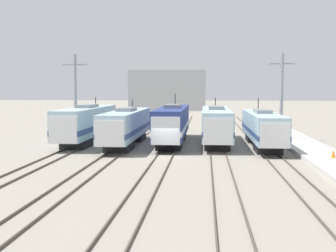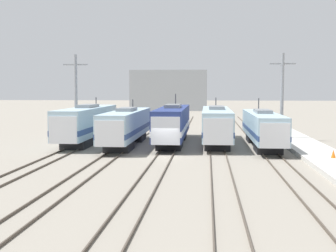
{
  "view_description": "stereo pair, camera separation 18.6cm",
  "coord_description": "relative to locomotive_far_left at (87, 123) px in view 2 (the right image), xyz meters",
  "views": [
    {
      "loc": [
        3.63,
        -41.56,
        6.1
      ],
      "look_at": [
        0.16,
        1.78,
        2.62
      ],
      "focal_mm": 50.0,
      "sensor_mm": 36.0,
      "label": 1
    },
    {
      "loc": [
        3.81,
        -41.54,
        6.1
      ],
      "look_at": [
        0.16,
        1.78,
        2.62
      ],
      "focal_mm": 50.0,
      "sensor_mm": 36.0,
      "label": 2
    }
  ],
  "objects": [
    {
      "name": "ground_plane",
      "position": [
        9.63,
        -9.59,
        -2.23
      ],
      "size": [
        400.0,
        400.0,
        0.0
      ],
      "primitive_type": "plane",
      "color": "gray"
    },
    {
      "name": "rail_pair_far_left",
      "position": [
        0.0,
        -9.59,
        -2.15
      ],
      "size": [
        1.5,
        120.0,
        0.15
      ],
      "color": "#4C4238",
      "rests_on": "ground_plane"
    },
    {
      "name": "rail_pair_center_left",
      "position": [
        4.81,
        -9.59,
        -2.15
      ],
      "size": [
        1.51,
        120.0,
        0.15
      ],
      "color": "#4C4238",
      "rests_on": "ground_plane"
    },
    {
      "name": "rail_pair_center",
      "position": [
        9.63,
        -9.59,
        -2.15
      ],
      "size": [
        1.51,
        120.0,
        0.15
      ],
      "color": "#4C4238",
      "rests_on": "ground_plane"
    },
    {
      "name": "rail_pair_center_right",
      "position": [
        14.44,
        -9.59,
        -2.15
      ],
      "size": [
        1.51,
        120.0,
        0.15
      ],
      "color": "#4C4238",
      "rests_on": "ground_plane"
    },
    {
      "name": "rail_pair_far_right",
      "position": [
        19.26,
        -9.59,
        -2.15
      ],
      "size": [
        1.5,
        120.0,
        0.15
      ],
      "color": "#4C4238",
      "rests_on": "ground_plane"
    },
    {
      "name": "locomotive_far_left",
      "position": [
        0.0,
        0.0,
        0.0
      ],
      "size": [
        2.96,
        18.42,
        5.07
      ],
      "color": "#232326",
      "rests_on": "ground_plane"
    },
    {
      "name": "locomotive_center_left",
      "position": [
        4.81,
        -1.95,
        -0.13
      ],
      "size": [
        2.92,
        18.35,
        4.85
      ],
      "color": "#232326",
      "rests_on": "ground_plane"
    },
    {
      "name": "locomotive_center",
      "position": [
        9.63,
        0.22,
        0.01
      ],
      "size": [
        2.95,
        19.17,
        5.49
      ],
      "color": "black",
      "rests_on": "ground_plane"
    },
    {
      "name": "locomotive_center_right",
      "position": [
        14.44,
        0.0,
        -0.07
      ],
      "size": [
        3.04,
        18.09,
        5.05
      ],
      "color": "#232326",
      "rests_on": "ground_plane"
    },
    {
      "name": "locomotive_far_right",
      "position": [
        19.26,
        -1.77,
        -0.21
      ],
      "size": [
        2.85,
        18.37,
        5.01
      ],
      "color": "#232326",
      "rests_on": "ground_plane"
    },
    {
      "name": "catenary_tower_left",
      "position": [
        -2.33,
        4.0,
        3.05
      ],
      "size": [
        2.97,
        0.39,
        10.18
      ],
      "color": "gray",
      "rests_on": "ground_plane"
    },
    {
      "name": "catenary_tower_right",
      "position": [
        22.06,
        4.0,
        3.05
      ],
      "size": [
        2.97,
        0.39,
        10.18
      ],
      "color": "gray",
      "rests_on": "ground_plane"
    },
    {
      "name": "platform",
      "position": [
        23.51,
        -9.59,
        -2.02
      ],
      "size": [
        4.0,
        120.0,
        0.41
      ],
      "color": "beige",
      "rests_on": "ground_plane"
    },
    {
      "name": "traffic_cone",
      "position": [
        23.81,
        -12.01,
        -1.47
      ],
      "size": [
        0.38,
        0.38,
        0.69
      ],
      "color": "orange",
      "rests_on": "platform"
    },
    {
      "name": "depot_building",
      "position": [
        2.66,
        80.91,
        3.37
      ],
      "size": [
        21.27,
        9.52,
        11.19
      ],
      "color": "#9EA3A8",
      "rests_on": "ground_plane"
    }
  ]
}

